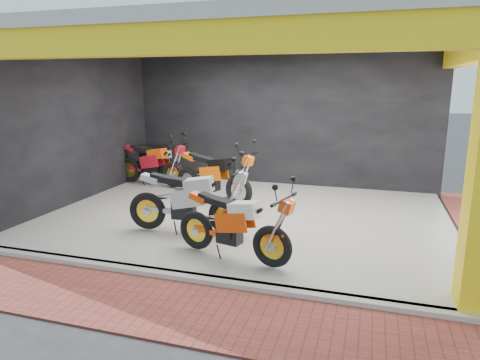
# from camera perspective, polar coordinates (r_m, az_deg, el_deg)

# --- Properties ---
(ground) EXTENTS (80.00, 80.00, 0.00)m
(ground) POSITION_cam_1_polar(r_m,az_deg,el_deg) (7.17, -3.66, -9.86)
(ground) COLOR #2D2D30
(ground) RESTS_ON ground
(showroom_floor) EXTENTS (8.00, 6.00, 0.10)m
(showroom_floor) POSITION_cam_1_polar(r_m,az_deg,el_deg) (8.94, 0.90, -4.89)
(showroom_floor) COLOR silver
(showroom_floor) RESTS_ON ground
(showroom_ceiling) EXTENTS (8.40, 6.40, 0.20)m
(showroom_ceiling) POSITION_cam_1_polar(r_m,az_deg,el_deg) (8.57, 0.99, 18.39)
(showroom_ceiling) COLOR beige
(showroom_ceiling) RESTS_ON corner_column
(back_wall) EXTENTS (8.20, 0.20, 3.50)m
(back_wall) POSITION_cam_1_polar(r_m,az_deg,el_deg) (11.58, 5.29, 7.67)
(back_wall) COLOR black
(back_wall) RESTS_ON ground
(left_wall) EXTENTS (0.20, 6.20, 3.50)m
(left_wall) POSITION_cam_1_polar(r_m,az_deg,el_deg) (10.49, -21.24, 6.37)
(left_wall) COLOR black
(left_wall) RESTS_ON ground
(header_beam_front) EXTENTS (8.40, 0.30, 0.40)m
(header_beam_front) POSITION_cam_1_polar(r_m,az_deg,el_deg) (5.73, -7.87, 18.12)
(header_beam_front) COLOR yellow
(header_beam_front) RESTS_ON corner_column
(header_beam_right) EXTENTS (0.30, 6.40, 0.40)m
(header_beam_right) POSITION_cam_1_polar(r_m,az_deg,el_deg) (8.36, 29.37, 14.91)
(header_beam_right) COLOR yellow
(header_beam_right) RESTS_ON corner_column
(floor_kerb) EXTENTS (8.00, 0.20, 0.10)m
(floor_kerb) POSITION_cam_1_polar(r_m,az_deg,el_deg) (6.29, -7.04, -12.79)
(floor_kerb) COLOR silver
(floor_kerb) RESTS_ON ground
(paver_front) EXTENTS (9.00, 1.40, 0.03)m
(paver_front) POSITION_cam_1_polar(r_m,az_deg,el_deg) (5.69, -10.37, -16.23)
(paver_front) COLOR #994032
(paver_front) RESTS_ON ground
(moto_hero) EXTENTS (2.24, 1.27, 1.29)m
(moto_hero) POSITION_cam_1_polar(r_m,az_deg,el_deg) (6.20, 4.35, -6.19)
(moto_hero) COLOR #E24109
(moto_hero) RESTS_ON showroom_floor
(moto_row_a) EXTENTS (2.40, 1.09, 1.42)m
(moto_row_a) POSITION_cam_1_polar(r_m,az_deg,el_deg) (7.48, -1.70, -2.32)
(moto_row_a) COLOR #ABADB3
(moto_row_a) RESTS_ON showroom_floor
(moto_row_b) EXTENTS (2.48, 1.59, 1.42)m
(moto_row_b) POSITION_cam_1_polar(r_m,az_deg,el_deg) (9.25, -0.17, 0.58)
(moto_row_b) COLOR #EE610A
(moto_row_b) RESTS_ON showroom_floor
(moto_row_c) EXTENTS (2.35, 1.21, 1.37)m
(moto_row_c) POSITION_cam_1_polar(r_m,az_deg,el_deg) (11.12, -8.92, 2.35)
(moto_row_c) COLOR #B31324
(moto_row_c) RESTS_ON showroom_floor
(moto_row_d) EXTENTS (2.20, 1.64, 1.27)m
(moto_row_d) POSITION_cam_1_polar(r_m,az_deg,el_deg) (12.76, -8.36, 3.46)
(moto_row_d) COLOR red
(moto_row_d) RESTS_ON showroom_floor
(moto_row_e) EXTENTS (2.06, 1.30, 1.18)m
(moto_row_e) POSITION_cam_1_polar(r_m,az_deg,el_deg) (11.72, -8.69, 2.41)
(moto_row_e) COLOR #F1500A
(moto_row_e) RESTS_ON showroom_floor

